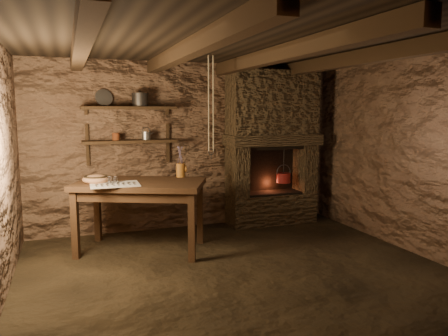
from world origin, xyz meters
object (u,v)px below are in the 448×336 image
object	(u,v)px
work_table	(141,214)
iron_stockpot	(140,100)
wooden_bowl	(96,179)
red_pot	(284,177)
stoneware_jug	(181,164)

from	to	relation	value
work_table	iron_stockpot	size ratio (longest dim) A/B	8.00
wooden_bowl	red_pot	xyz separation A→B (m)	(2.78, 0.52, -0.20)
stoneware_jug	iron_stockpot	distance (m)	1.07
stoneware_jug	wooden_bowl	world-z (taller)	stoneware_jug
iron_stockpot	red_pot	size ratio (longest dim) A/B	0.40
work_table	red_pot	world-z (taller)	red_pot
work_table	wooden_bowl	bearing A→B (deg)	-166.98
wooden_bowl	iron_stockpot	distance (m)	1.32
work_table	wooden_bowl	world-z (taller)	wooden_bowl
wooden_bowl	red_pot	distance (m)	2.84
stoneware_jug	red_pot	xyz separation A→B (m)	(1.72, 0.45, -0.33)
red_pot	wooden_bowl	bearing A→B (deg)	-169.31
work_table	red_pot	bearing A→B (deg)	39.61
wooden_bowl	iron_stockpot	world-z (taller)	iron_stockpot
stoneware_jug	red_pot	distance (m)	1.81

